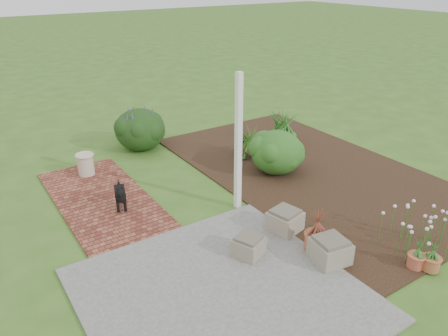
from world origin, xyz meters
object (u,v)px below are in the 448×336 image
cream_ceramic_urn (86,164)px  stone_trough_near (330,251)px  black_dog (120,194)px  evergreen_shrub (277,151)px

cream_ceramic_urn → stone_trough_near: bearing=-67.2°
black_dog → stone_trough_near: bearing=-40.6°
black_dog → cream_ceramic_urn: black_dog is taller
black_dog → evergreen_shrub: size_ratio=0.54×
stone_trough_near → evergreen_shrub: size_ratio=0.45×
stone_trough_near → cream_ceramic_urn: (-2.09, 4.97, 0.06)m
cream_ceramic_urn → evergreen_shrub: 4.04m
black_dog → cream_ceramic_urn: bearing=108.9°
cream_ceramic_urn → black_dog: bearing=-87.9°
black_dog → evergreen_shrub: 3.40m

